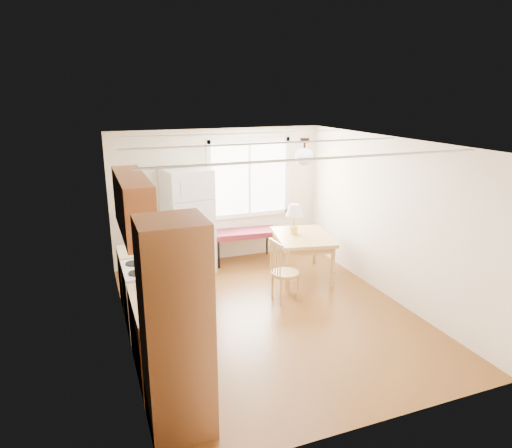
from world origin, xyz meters
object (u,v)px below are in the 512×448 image
refrigerator (188,221)px  chair (280,267)px  bench (244,234)px  dining_table (303,241)px

refrigerator → chair: size_ratio=1.91×
bench → chair: chair is taller
refrigerator → bench: 1.15m
refrigerator → dining_table: 2.06m
chair → bench: bearing=83.8°
bench → refrigerator: bearing=-171.2°
bench → dining_table: size_ratio=0.99×
refrigerator → bench: (1.08, 0.07, -0.39)m
refrigerator → chair: 2.07m
refrigerator → bench: refrigerator is taller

